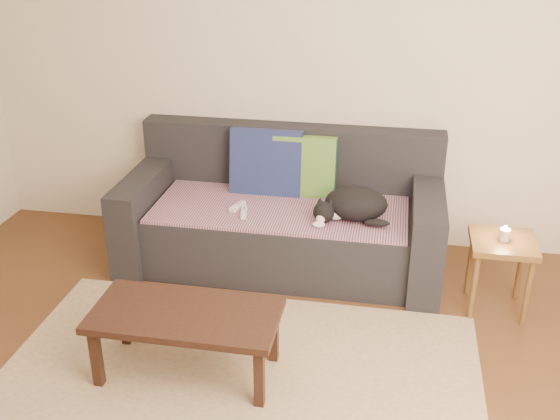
{
  "coord_description": "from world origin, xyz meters",
  "views": [
    {
      "loc": [
        0.71,
        -2.37,
        2.22
      ],
      "look_at": [
        0.05,
        1.2,
        0.55
      ],
      "focal_mm": 42.0,
      "sensor_mm": 36.0,
      "label": 1
    }
  ],
  "objects_px": {
    "wii_remote_a": "(237,206)",
    "wii_remote_b": "(244,212)",
    "side_table": "(502,252)",
    "coffee_table": "(186,320)",
    "cat": "(353,205)",
    "sofa": "(283,219)"
  },
  "relations": [
    {
      "from": "coffee_table",
      "to": "sofa",
      "type": "bearing_deg",
      "value": 78.57
    },
    {
      "from": "wii_remote_a",
      "to": "side_table",
      "type": "relative_size",
      "value": 0.32
    },
    {
      "from": "wii_remote_b",
      "to": "wii_remote_a",
      "type": "bearing_deg",
      "value": 27.16
    },
    {
      "from": "side_table",
      "to": "wii_remote_a",
      "type": "bearing_deg",
      "value": 173.0
    },
    {
      "from": "sofa",
      "to": "coffee_table",
      "type": "bearing_deg",
      "value": -101.43
    },
    {
      "from": "wii_remote_a",
      "to": "wii_remote_b",
      "type": "height_order",
      "value": "same"
    },
    {
      "from": "cat",
      "to": "wii_remote_a",
      "type": "height_order",
      "value": "cat"
    },
    {
      "from": "side_table",
      "to": "coffee_table",
      "type": "distance_m",
      "value": 1.89
    },
    {
      "from": "side_table",
      "to": "coffee_table",
      "type": "bearing_deg",
      "value": -150.36
    },
    {
      "from": "wii_remote_a",
      "to": "wii_remote_b",
      "type": "distance_m",
      "value": 0.1
    },
    {
      "from": "sofa",
      "to": "coffee_table",
      "type": "distance_m",
      "value": 1.33
    },
    {
      "from": "sofa",
      "to": "side_table",
      "type": "distance_m",
      "value": 1.43
    },
    {
      "from": "wii_remote_a",
      "to": "coffee_table",
      "type": "bearing_deg",
      "value": -160.97
    },
    {
      "from": "side_table",
      "to": "coffee_table",
      "type": "xyz_separation_m",
      "value": [
        -1.64,
        -0.93,
        -0.05
      ]
    },
    {
      "from": "wii_remote_a",
      "to": "wii_remote_b",
      "type": "xyz_separation_m",
      "value": [
        0.06,
        -0.08,
        0.0
      ]
    },
    {
      "from": "coffee_table",
      "to": "wii_remote_b",
      "type": "bearing_deg",
      "value": 87.03
    },
    {
      "from": "sofa",
      "to": "cat",
      "type": "xyz_separation_m",
      "value": [
        0.48,
        -0.19,
        0.23
      ]
    },
    {
      "from": "cat",
      "to": "coffee_table",
      "type": "height_order",
      "value": "cat"
    },
    {
      "from": "cat",
      "to": "wii_remote_b",
      "type": "xyz_separation_m",
      "value": [
        -0.69,
        -0.06,
        -0.08
      ]
    },
    {
      "from": "cat",
      "to": "wii_remote_b",
      "type": "relative_size",
      "value": 3.25
    },
    {
      "from": "sofa",
      "to": "wii_remote_b",
      "type": "xyz_separation_m",
      "value": [
        -0.21,
        -0.25,
        0.15
      ]
    },
    {
      "from": "cat",
      "to": "coffee_table",
      "type": "bearing_deg",
      "value": -115.71
    }
  ]
}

